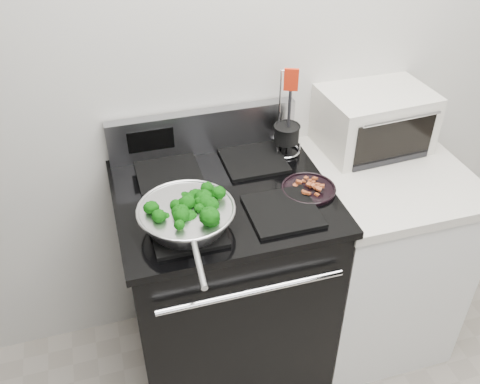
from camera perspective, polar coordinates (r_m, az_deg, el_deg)
name	(u,v)px	position (r m, az deg, el deg)	size (l,w,h in m)	color
back_wall	(274,45)	(2.13, 3.63, 15.33)	(4.00, 0.02, 2.70)	silver
gas_range	(225,281)	(2.27, -1.62, -9.45)	(0.79, 0.69, 1.13)	black
counter	(372,254)	(2.49, 13.91, -6.46)	(0.62, 0.68, 0.92)	white
skillet	(187,216)	(1.78, -5.71, -2.52)	(0.33, 0.52, 0.07)	silver
broccoli_pile	(186,211)	(1.77, -5.76, -2.00)	(0.26, 0.26, 0.09)	black
bacon_plate	(309,187)	(1.98, 7.33, 0.59)	(0.20, 0.20, 0.04)	black
utensil_holder	(286,138)	(2.16, 4.97, 5.76)	(0.12, 0.12, 0.37)	silver
toaster_oven	(373,119)	(2.30, 14.01, 7.59)	(0.45, 0.36, 0.25)	beige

